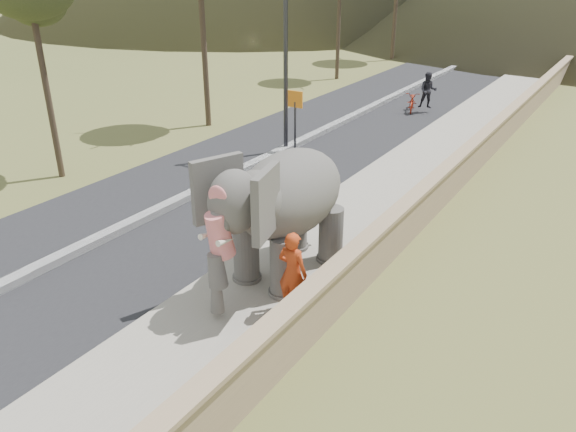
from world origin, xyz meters
name	(u,v)px	position (x,y,z in m)	size (l,w,h in m)	color
ground	(179,364)	(0.00, 0.00, 0.00)	(160.00, 160.00, 0.00)	olive
road	(265,162)	(-5.00, 10.00, 0.01)	(7.00, 120.00, 0.03)	black
median	(265,159)	(-5.00, 10.00, 0.11)	(0.35, 120.00, 0.22)	black
walkway	(394,188)	(0.00, 10.00, 0.07)	(3.00, 120.00, 0.15)	#9E9687
parapet	(447,184)	(1.65, 10.00, 0.55)	(0.30, 120.00, 1.10)	tan
lamppost	(293,17)	(-4.69, 11.42, 4.87)	(1.76, 0.36, 8.00)	#292A2D
signboard	(295,112)	(-4.50, 11.27, 1.64)	(0.60, 0.08, 2.40)	#2D2D33
elephant_and_man	(290,211)	(0.02, 3.77, 1.63)	(2.45, 4.26, 2.99)	#605C57
motorcyclist	(419,97)	(-2.93, 19.87, 0.74)	(1.80, 1.95, 1.91)	maroon
trees	(484,11)	(-2.49, 27.83, 4.01)	(47.56, 45.12, 9.62)	#473828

